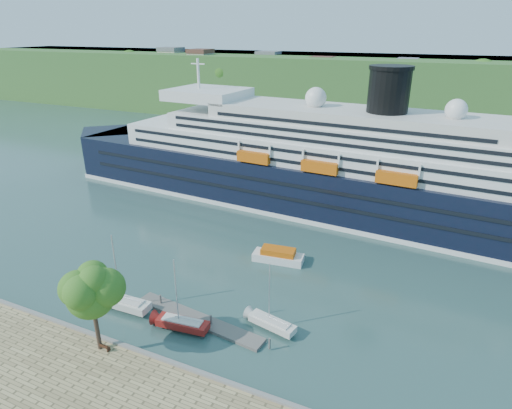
% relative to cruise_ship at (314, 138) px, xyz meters
% --- Properties ---
extents(ground, '(400.00, 400.00, 0.00)m').
position_rel_cruise_ship_xyz_m(ground, '(-3.43, -50.09, -14.11)').
color(ground, '#284742').
rests_on(ground, ground).
extents(far_hillside, '(400.00, 50.00, 24.00)m').
position_rel_cruise_ship_xyz_m(far_hillside, '(-3.43, 94.91, -2.11)').
color(far_hillside, '#2E5D25').
rests_on(far_hillside, ground).
extents(quay_coping, '(220.00, 0.50, 0.30)m').
position_rel_cruise_ship_xyz_m(quay_coping, '(-3.43, -50.29, -12.96)').
color(quay_coping, slate).
rests_on(quay_coping, promenade).
extents(cruise_ship, '(126.59, 25.99, 28.23)m').
position_rel_cruise_ship_xyz_m(cruise_ship, '(0.00, 0.00, 0.00)').
color(cruise_ship, black).
rests_on(cruise_ship, ground).
extents(park_bench, '(1.44, 0.64, 0.91)m').
position_rel_cruise_ship_xyz_m(park_bench, '(-7.32, -51.57, -12.66)').
color(park_bench, '#432313').
rests_on(park_bench, promenade).
extents(promenade_tree, '(6.96, 6.96, 11.52)m').
position_rel_cruise_ship_xyz_m(promenade_tree, '(-7.96, -51.59, -7.35)').
color(promenade_tree, '#2C641A').
rests_on(promenade_tree, promenade).
extents(floating_pontoon, '(18.63, 4.39, 0.41)m').
position_rel_cruise_ship_xyz_m(floating_pontoon, '(-1.29, -41.89, -13.91)').
color(floating_pontoon, '#65605A').
rests_on(floating_pontoon, ground).
extents(sailboat_white_near, '(8.01, 2.45, 10.26)m').
position_rel_cruise_ship_xyz_m(sailboat_white_near, '(-11.13, -43.87, -8.98)').
color(sailboat_white_near, silver).
rests_on(sailboat_white_near, ground).
extents(sailboat_red, '(7.36, 2.79, 9.28)m').
position_rel_cruise_ship_xyz_m(sailboat_red, '(-2.01, -44.18, -9.48)').
color(sailboat_red, maroon).
rests_on(sailboat_red, ground).
extents(sailboat_white_far, '(6.92, 3.16, 8.63)m').
position_rel_cruise_ship_xyz_m(sailboat_white_far, '(7.79, -39.59, -9.80)').
color(sailboat_white_far, silver).
rests_on(sailboat_white_far, ground).
extents(tender_launch, '(8.24, 3.64, 2.20)m').
position_rel_cruise_ship_xyz_m(tender_launch, '(2.37, -23.94, -13.01)').
color(tender_launch, '#C7570B').
rests_on(tender_launch, ground).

